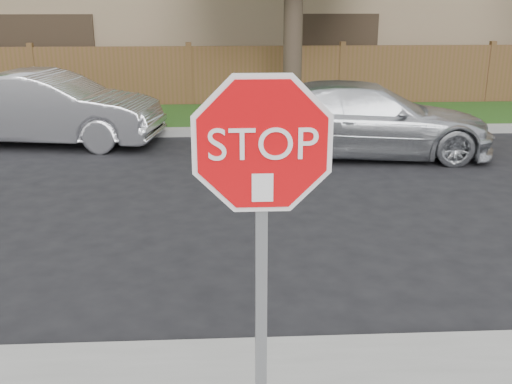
{
  "coord_description": "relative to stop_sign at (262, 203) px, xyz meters",
  "views": [
    {
      "loc": [
        0.9,
        -4.43,
        2.87
      ],
      "look_at": [
        1.08,
        -0.9,
        1.7
      ],
      "focal_mm": 42.0,
      "sensor_mm": 36.0,
      "label": 1
    }
  ],
  "objects": [
    {
      "name": "sedan_right",
      "position": [
        2.42,
        7.86,
        -1.16
      ],
      "size": [
        4.78,
        2.27,
        1.34
      ],
      "primitive_type": "imported",
      "rotation": [
        0.0,
        0.0,
        1.49
      ],
      "color": "silver",
      "rests_on": "ground"
    },
    {
      "name": "grass_strip",
      "position": [
        -1.08,
        11.28,
        -1.77
      ],
      "size": [
        70.0,
        3.0,
        0.12
      ],
      "primitive_type": "cube",
      "color": "#1E4714",
      "rests_on": "ground"
    },
    {
      "name": "ground",
      "position": [
        -1.08,
        1.48,
        -1.83
      ],
      "size": [
        90.0,
        90.0,
        0.0
      ],
      "primitive_type": "plane",
      "color": "black",
      "rests_on": "ground"
    },
    {
      "name": "fence",
      "position": [
        -1.08,
        12.88,
        -1.03
      ],
      "size": [
        70.0,
        0.12,
        1.6
      ],
      "primitive_type": "cube",
      "color": "brown",
      "rests_on": "ground"
    },
    {
      "name": "sedan_left",
      "position": [
        -3.67,
        9.03,
        -1.11
      ],
      "size": [
        4.56,
        2.21,
        1.44
      ],
      "primitive_type": "imported",
      "rotation": [
        0.0,
        0.0,
        1.41
      ],
      "color": "silver",
      "rests_on": "ground"
    },
    {
      "name": "stop_sign",
      "position": [
        0.0,
        0.0,
        0.0
      ],
      "size": [
        1.01,
        0.13,
        2.55
      ],
      "color": "gray",
      "rests_on": "sidewalk_near"
    },
    {
      "name": "far_curb",
      "position": [
        -1.08,
        9.63,
        -1.75
      ],
      "size": [
        70.0,
        0.3,
        0.15
      ],
      "primitive_type": "cube",
      "color": "gray",
      "rests_on": "ground"
    }
  ]
}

